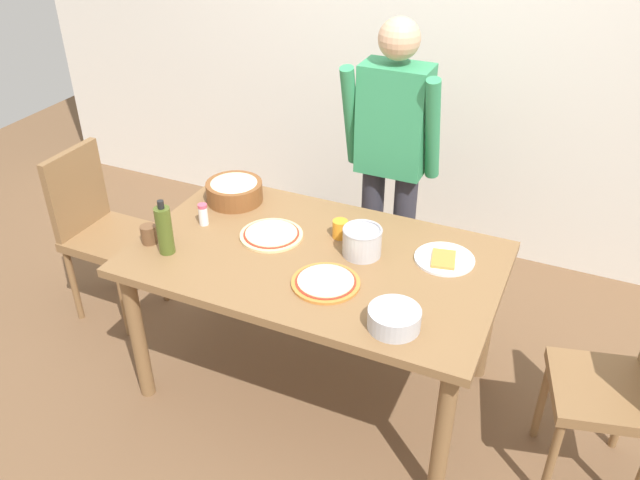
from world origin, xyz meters
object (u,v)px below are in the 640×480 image
object	(u,v)px
pizza_cooked_on_tray	(326,282)
person_cook	(392,154)
dining_table	(315,272)
pizza_raw_on_board	(271,235)
plate_with_slice	(444,259)
popcorn_bowl	(234,190)
olive_oil_bottle	(164,230)
salt_shaker	(203,214)
chair_wooden_left	(99,225)
chair_wooden_right	(627,381)
steel_pot	(362,241)
cup_small_brown	(149,234)
cup_orange	(340,229)
mixing_bowl_steel	(394,319)

from	to	relation	value
pizza_cooked_on_tray	person_cook	bearing A→B (deg)	92.93
dining_table	pizza_raw_on_board	xyz separation A→B (m)	(-0.25, 0.06, 0.10)
person_cook	plate_with_slice	xyz separation A→B (m)	(0.44, -0.56, -0.17)
dining_table	pizza_cooked_on_tray	world-z (taller)	pizza_cooked_on_tray
popcorn_bowl	person_cook	bearing A→B (deg)	35.81
olive_oil_bottle	salt_shaker	size ratio (longest dim) A/B	2.42
popcorn_bowl	salt_shaker	world-z (taller)	popcorn_bowl
chair_wooden_left	popcorn_bowl	xyz separation A→B (m)	(0.75, 0.20, 0.28)
pizza_cooked_on_tray	olive_oil_bottle	size ratio (longest dim) A/B	1.11
chair_wooden_left	chair_wooden_right	xyz separation A→B (m)	(2.64, -0.09, 0.00)
popcorn_bowl	salt_shaker	size ratio (longest dim) A/B	2.64
dining_table	salt_shaker	distance (m)	0.61
steel_pot	olive_oil_bottle	bearing A→B (deg)	-156.86
chair_wooden_right	cup_small_brown	xyz separation A→B (m)	(-2.04, -0.21, 0.26)
dining_table	olive_oil_bottle	size ratio (longest dim) A/B	6.25
chair_wooden_left	popcorn_bowl	world-z (taller)	chair_wooden_left
person_cook	chair_wooden_right	bearing A→B (deg)	-31.41
salt_shaker	person_cook	bearing A→B (deg)	47.58
cup_orange	salt_shaker	bearing A→B (deg)	-165.72
steel_pot	cup_small_brown	size ratio (longest dim) A/B	2.04
person_cook	salt_shaker	world-z (taller)	person_cook
dining_table	cup_orange	xyz separation A→B (m)	(0.04, 0.18, 0.13)
pizza_raw_on_board	cup_orange	distance (m)	0.32
pizza_raw_on_board	mixing_bowl_steel	bearing A→B (deg)	-27.85
chair_wooden_right	pizza_cooked_on_tray	world-z (taller)	chair_wooden_right
plate_with_slice	pizza_cooked_on_tray	bearing A→B (deg)	-137.12
person_cook	plate_with_slice	bearing A→B (deg)	-51.78
chair_wooden_left	cup_orange	bearing A→B (deg)	4.04
chair_wooden_left	cup_small_brown	distance (m)	0.72
olive_oil_bottle	cup_small_brown	xyz separation A→B (m)	(-0.12, 0.03, -0.07)
chair_wooden_right	mixing_bowl_steel	bearing A→B (deg)	-159.39
pizza_cooked_on_tray	mixing_bowl_steel	size ratio (longest dim) A/B	1.42
pizza_cooked_on_tray	popcorn_bowl	bearing A→B (deg)	146.69
pizza_raw_on_board	cup_small_brown	bearing A→B (deg)	-150.27
olive_oil_bottle	cup_orange	size ratio (longest dim) A/B	3.01
olive_oil_bottle	popcorn_bowl	bearing A→B (deg)	86.61
dining_table	steel_pot	bearing A→B (deg)	27.09
chair_wooden_right	salt_shaker	xyz separation A→B (m)	(-1.91, 0.03, 0.27)
person_cook	chair_wooden_right	size ratio (longest dim) A/B	1.71
person_cook	popcorn_bowl	size ratio (longest dim) A/B	5.79
olive_oil_bottle	cup_small_brown	bearing A→B (deg)	165.10
plate_with_slice	olive_oil_bottle	size ratio (longest dim) A/B	1.02
steel_pot	mixing_bowl_steel	bearing A→B (deg)	-55.02
pizza_cooked_on_tray	steel_pot	distance (m)	0.28
cup_orange	salt_shaker	xyz separation A→B (m)	(-0.63, -0.16, 0.01)
steel_pot	pizza_raw_on_board	bearing A→B (deg)	-175.59
pizza_cooked_on_tray	mixing_bowl_steel	distance (m)	0.37
dining_table	chair_wooden_left	bearing A→B (deg)	176.18
popcorn_bowl	mixing_bowl_steel	world-z (taller)	popcorn_bowl
dining_table	chair_wooden_right	size ratio (longest dim) A/B	1.68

